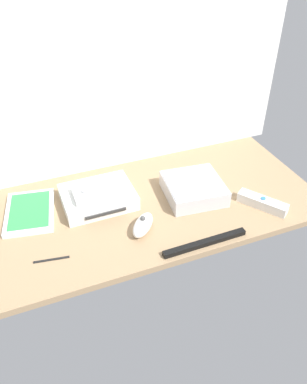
{
  "coord_description": "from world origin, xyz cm",
  "views": [
    {
      "loc": [
        -33.1,
        -84.07,
        72.8
      ],
      "look_at": [
        0.0,
        0.0,
        4.0
      ],
      "focal_mm": 35.87,
      "sensor_mm": 36.0,
      "label": 1
    }
  ],
  "objects_px": {
    "sensor_bar": "(205,243)",
    "remote_wand": "(262,203)",
    "game_case": "(30,212)",
    "mini_computer": "(194,188)",
    "stylus_pen": "(51,259)",
    "remote_classic_pad": "(98,191)",
    "game_console": "(98,197)",
    "remote_nunchuk": "(143,225)"
  },
  "relations": [
    {
      "from": "game_console",
      "to": "game_case",
      "type": "xyz_separation_m",
      "value": [
        -0.2,
        0.02,
        -0.01
      ]
    },
    {
      "from": "remote_wand",
      "to": "stylus_pen",
      "type": "xyz_separation_m",
      "value": [
        -0.62,
        0.02,
        -0.01
      ]
    },
    {
      "from": "remote_nunchuk",
      "to": "stylus_pen",
      "type": "distance_m",
      "value": 0.26
    },
    {
      "from": "remote_wand",
      "to": "sensor_bar",
      "type": "distance_m",
      "value": 0.24
    },
    {
      "from": "remote_wand",
      "to": "remote_classic_pad",
      "type": "height_order",
      "value": "remote_classic_pad"
    },
    {
      "from": "remote_wand",
      "to": "remote_classic_pad",
      "type": "relative_size",
      "value": 0.99
    },
    {
      "from": "remote_classic_pad",
      "to": "remote_wand",
      "type": "bearing_deg",
      "value": -22.36
    },
    {
      "from": "mini_computer",
      "to": "remote_nunchuk",
      "type": "height_order",
      "value": "mini_computer"
    },
    {
      "from": "mini_computer",
      "to": "remote_nunchuk",
      "type": "relative_size",
      "value": 1.8
    },
    {
      "from": "mini_computer",
      "to": "game_case",
      "type": "relative_size",
      "value": 0.89
    },
    {
      "from": "game_console",
      "to": "stylus_pen",
      "type": "height_order",
      "value": "game_console"
    },
    {
      "from": "sensor_bar",
      "to": "game_case",
      "type": "bearing_deg",
      "value": 143.68
    },
    {
      "from": "game_case",
      "to": "stylus_pen",
      "type": "relative_size",
      "value": 2.34
    },
    {
      "from": "game_console",
      "to": "remote_wand",
      "type": "bearing_deg",
      "value": -24.31
    },
    {
      "from": "game_console",
      "to": "sensor_bar",
      "type": "bearing_deg",
      "value": -52.43
    },
    {
      "from": "remote_wand",
      "to": "sensor_bar",
      "type": "relative_size",
      "value": 0.59
    },
    {
      "from": "sensor_bar",
      "to": "remote_nunchuk",
      "type": "bearing_deg",
      "value": 139.4
    },
    {
      "from": "game_console",
      "to": "remote_classic_pad",
      "type": "height_order",
      "value": "remote_classic_pad"
    },
    {
      "from": "game_console",
      "to": "remote_wand",
      "type": "height_order",
      "value": "game_console"
    },
    {
      "from": "remote_classic_pad",
      "to": "sensor_bar",
      "type": "height_order",
      "value": "remote_classic_pad"
    },
    {
      "from": "remote_wand",
      "to": "sensor_bar",
      "type": "height_order",
      "value": "remote_wand"
    },
    {
      "from": "mini_computer",
      "to": "game_case",
      "type": "height_order",
      "value": "mini_computer"
    },
    {
      "from": "remote_nunchuk",
      "to": "remote_classic_pad",
      "type": "bearing_deg",
      "value": 161.0
    },
    {
      "from": "mini_computer",
      "to": "stylus_pen",
      "type": "relative_size",
      "value": 2.07
    },
    {
      "from": "mini_computer",
      "to": "sensor_bar",
      "type": "height_order",
      "value": "mini_computer"
    },
    {
      "from": "remote_classic_pad",
      "to": "stylus_pen",
      "type": "bearing_deg",
      "value": -135.85
    },
    {
      "from": "remote_wand",
      "to": "game_case",
      "type": "bearing_deg",
      "value": 127.05
    },
    {
      "from": "sensor_bar",
      "to": "remote_wand",
      "type": "bearing_deg",
      "value": 18.2
    },
    {
      "from": "mini_computer",
      "to": "remote_classic_pad",
      "type": "xyz_separation_m",
      "value": [
        -0.28,
        0.06,
        0.03
      ]
    },
    {
      "from": "game_case",
      "to": "mini_computer",
      "type": "bearing_deg",
      "value": -1.0
    },
    {
      "from": "remote_classic_pad",
      "to": "sensor_bar",
      "type": "bearing_deg",
      "value": -50.45
    },
    {
      "from": "stylus_pen",
      "to": "remote_classic_pad",
      "type": "bearing_deg",
      "value": 44.31
    },
    {
      "from": "game_case",
      "to": "stylus_pen",
      "type": "height_order",
      "value": "game_case"
    },
    {
      "from": "stylus_pen",
      "to": "game_console",
      "type": "bearing_deg",
      "value": 46.42
    },
    {
      "from": "mini_computer",
      "to": "remote_classic_pad",
      "type": "relative_size",
      "value": 1.29
    },
    {
      "from": "sensor_bar",
      "to": "stylus_pen",
      "type": "xyz_separation_m",
      "value": [
        -0.39,
        0.09,
        -0.0
      ]
    },
    {
      "from": "remote_classic_pad",
      "to": "stylus_pen",
      "type": "relative_size",
      "value": 1.6
    },
    {
      "from": "remote_nunchuk",
      "to": "sensor_bar",
      "type": "xyz_separation_m",
      "value": [
        0.13,
        -0.11,
        -0.01
      ]
    },
    {
      "from": "remote_wand",
      "to": "remote_nunchuk",
      "type": "distance_m",
      "value": 0.37
    },
    {
      "from": "mini_computer",
      "to": "stylus_pen",
      "type": "xyz_separation_m",
      "value": [
        -0.45,
        -0.11,
        -0.02
      ]
    },
    {
      "from": "game_case",
      "to": "game_console",
      "type": "bearing_deg",
      "value": 3.42
    },
    {
      "from": "remote_wand",
      "to": "stylus_pen",
      "type": "bearing_deg",
      "value": 144.35
    }
  ]
}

